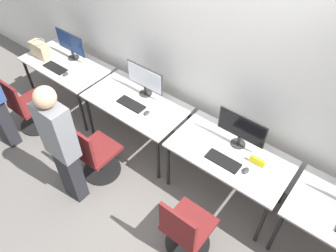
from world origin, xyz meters
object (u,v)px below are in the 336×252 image
(monitor_left, at_px, (145,79))
(mouse_left, at_px, (147,113))
(office_chair_far_left, at_px, (28,109))
(keyboard_left, at_px, (131,104))
(monitor_far_left, at_px, (70,44))
(monitor_right, at_px, (241,129))
(keyboard_right, at_px, (223,161))
(mouse_far_left, at_px, (66,74))
(office_chair_left, at_px, (95,155))
(handbag, at_px, (40,50))
(mouse_right, at_px, (246,171))
(office_chair_right, at_px, (186,231))
(person_left, at_px, (61,144))
(keyboard_far_left, at_px, (55,68))

(monitor_left, distance_m, mouse_left, 0.43)
(office_chair_far_left, height_order, keyboard_left, office_chair_far_left)
(monitor_far_left, height_order, monitor_right, same)
(keyboard_left, relative_size, keyboard_right, 1.00)
(mouse_far_left, relative_size, monitor_left, 0.17)
(monitor_left, distance_m, office_chair_left, 1.10)
(office_chair_far_left, xyz_separation_m, handbag, (-0.34, 0.62, 0.50))
(mouse_far_left, height_order, office_chair_far_left, office_chair_far_left)
(office_chair_far_left, bearing_deg, mouse_left, 20.99)
(mouse_far_left, relative_size, mouse_right, 1.00)
(mouse_far_left, xyz_separation_m, handbag, (-0.63, 0.08, 0.10))
(mouse_far_left, height_order, handbag, handbag)
(office_chair_right, bearing_deg, monitor_far_left, 160.08)
(monitor_left, bearing_deg, office_chair_far_left, -146.88)
(mouse_far_left, bearing_deg, mouse_right, 1.44)
(office_chair_right, height_order, handbag, handbag)
(mouse_right, xyz_separation_m, office_chair_right, (-0.20, -0.72, -0.41))
(mouse_left, height_order, office_chair_left, office_chair_left)
(handbag, bearing_deg, office_chair_far_left, -61.02)
(mouse_far_left, distance_m, office_chair_right, 2.61)
(keyboard_right, xyz_separation_m, handbag, (-3.08, 0.04, 0.11))
(person_left, distance_m, keyboard_right, 1.67)
(office_chair_left, relative_size, person_left, 0.54)
(keyboard_right, relative_size, office_chair_right, 0.42)
(mouse_left, height_order, handbag, handbag)
(keyboard_far_left, distance_m, office_chair_far_left, 0.68)
(keyboard_left, xyz_separation_m, handbag, (-1.73, -0.02, 0.11))
(mouse_left, distance_m, office_chair_right, 1.41)
(office_chair_far_left, bearing_deg, mouse_right, 11.43)
(keyboard_left, distance_m, office_chair_left, 0.76)
(keyboard_far_left, relative_size, monitor_left, 0.68)
(monitor_right, relative_size, keyboard_right, 1.48)
(keyboard_left, bearing_deg, mouse_right, -1.28)
(mouse_left, height_order, monitor_right, monitor_right)
(monitor_left, bearing_deg, office_chair_left, -92.48)
(keyboard_far_left, relative_size, mouse_right, 4.07)
(monitor_far_left, relative_size, mouse_right, 6.03)
(office_chair_far_left, relative_size, monitor_left, 1.60)
(mouse_far_left, height_order, keyboard_right, mouse_far_left)
(monitor_left, distance_m, keyboard_left, 0.35)
(office_chair_far_left, distance_m, office_chair_left, 1.35)
(keyboard_far_left, xyz_separation_m, office_chair_right, (2.73, -0.66, -0.40))
(person_left, relative_size, office_chair_right, 1.86)
(monitor_right, bearing_deg, person_left, -137.65)
(handbag, bearing_deg, office_chair_left, -20.13)
(mouse_far_left, height_order, monitor_right, monitor_right)
(keyboard_left, distance_m, office_chair_right, 1.63)
(mouse_far_left, relative_size, handbag, 0.30)
(office_chair_far_left, distance_m, keyboard_left, 1.58)
(person_left, bearing_deg, handbag, 149.93)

